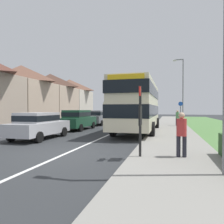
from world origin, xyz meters
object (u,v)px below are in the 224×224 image
(parked_car_silver, at_px, (39,124))
(bus_stop_sign, at_px, (140,116))
(parked_car_grey, at_px, (98,117))
(pedestrian_walking_away, at_px, (178,117))
(street_lamp_near, at_px, (221,23))
(pedestrian_at_stop, at_px, (182,132))
(cycle_route_sign, at_px, (181,112))
(parked_car_dark_green, at_px, (77,119))
(double_decker_bus, at_px, (138,104))
(street_lamp_mid, at_px, (182,87))

(parked_car_silver, xyz_separation_m, bus_stop_sign, (6.47, -3.45, 0.67))
(parked_car_grey, relative_size, pedestrian_walking_away, 2.68)
(street_lamp_near, bearing_deg, bus_stop_sign, 146.19)
(pedestrian_at_stop, distance_m, cycle_route_sign, 14.80)
(parked_car_silver, xyz_separation_m, pedestrian_walking_away, (8.29, 10.69, 0.11))
(parked_car_dark_green, relative_size, pedestrian_walking_away, 2.68)
(pedestrian_at_stop, distance_m, street_lamp_near, 3.57)
(parked_car_silver, relative_size, cycle_route_sign, 1.71)
(street_lamp_near, bearing_deg, parked_car_dark_green, 129.78)
(parked_car_dark_green, bearing_deg, cycle_route_sign, 34.61)
(pedestrian_at_stop, relative_size, pedestrian_walking_away, 1.00)
(double_decker_bus, xyz_separation_m, bus_stop_sign, (1.26, -8.38, -0.60))
(double_decker_bus, bearing_deg, bus_stop_sign, -81.45)
(pedestrian_walking_away, bearing_deg, street_lamp_near, -88.49)
(parked_car_silver, height_order, pedestrian_at_stop, pedestrian_at_stop)
(pedestrian_walking_away, height_order, bus_stop_sign, bus_stop_sign)
(pedestrian_at_stop, xyz_separation_m, street_lamp_mid, (1.02, 17.13, 3.27))
(pedestrian_at_stop, relative_size, bus_stop_sign, 0.64)
(bus_stop_sign, bearing_deg, parked_car_grey, 114.38)
(cycle_route_sign, xyz_separation_m, street_lamp_mid, (0.27, 2.35, 2.82))
(cycle_route_sign, height_order, street_lamp_near, street_lamp_near)
(double_decker_bus, height_order, street_lamp_near, street_lamp_near)
(street_lamp_near, bearing_deg, parked_car_silver, 150.40)
(street_lamp_mid, bearing_deg, parked_car_silver, -122.49)
(parked_car_grey, bearing_deg, double_decker_bus, -49.33)
(pedestrian_walking_away, xyz_separation_m, bus_stop_sign, (-1.82, -14.14, 0.56))
(pedestrian_at_stop, height_order, bus_stop_sign, bus_stop_sign)
(parked_car_dark_green, distance_m, parked_car_grey, 5.58)
(cycle_route_sign, bearing_deg, parked_car_dark_green, -145.39)
(parked_car_grey, relative_size, street_lamp_mid, 0.61)
(parked_car_grey, relative_size, bus_stop_sign, 1.72)
(bus_stop_sign, height_order, street_lamp_mid, street_lamp_mid)
(parked_car_grey, distance_m, cycle_route_sign, 8.80)
(bus_stop_sign, distance_m, street_lamp_mid, 17.78)
(parked_car_silver, distance_m, pedestrian_at_stop, 8.48)
(pedestrian_walking_away, bearing_deg, street_lamp_mid, 79.60)
(pedestrian_at_stop, bearing_deg, cycle_route_sign, 87.10)
(parked_car_dark_green, relative_size, parked_car_grey, 1.00)
(parked_car_silver, distance_m, bus_stop_sign, 7.36)
(pedestrian_at_stop, bearing_deg, parked_car_grey, 119.22)
(pedestrian_walking_away, xyz_separation_m, street_lamp_mid, (0.60, 3.27, 3.27))
(bus_stop_sign, bearing_deg, pedestrian_at_stop, 11.29)
(pedestrian_at_stop, distance_m, bus_stop_sign, 1.53)
(pedestrian_walking_away, distance_m, cycle_route_sign, 1.07)
(parked_car_grey, distance_m, street_lamp_mid, 10.04)
(pedestrian_walking_away, height_order, street_lamp_near, street_lamp_near)
(double_decker_bus, xyz_separation_m, pedestrian_at_stop, (2.66, -8.10, -1.17))
(pedestrian_walking_away, bearing_deg, cycle_route_sign, 70.27)
(parked_car_grey, distance_m, street_lamp_near, 18.66)
(parked_car_dark_green, height_order, parked_car_grey, parked_car_dark_green)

